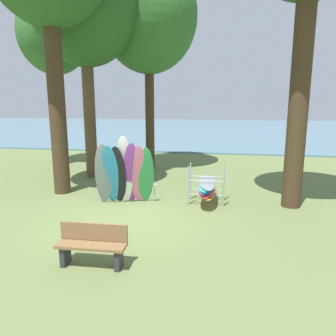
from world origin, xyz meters
The scene contains 8 objects.
ground_plane centered at (0.00, 0.00, 0.00)m, with size 80.00×80.00×0.00m, color olive.
lake_water centered at (0.00, 29.67, 0.05)m, with size 80.00×36.00×0.10m, color slate.
tree_mid_behind centered at (-2.84, 4.73, 7.09)m, with size 4.41×4.41×9.68m.
tree_far_left_back centered at (-5.57, 7.22, 6.42)m, with size 3.48×3.48×8.54m.
tree_far_right_back centered at (-0.71, 6.90, 6.98)m, with size 4.41×4.41×9.56m.
leaning_board_pile centered at (-0.23, 1.15, 1.00)m, with size 1.96×1.16×2.25m.
board_storage_rack centered at (2.35, 1.77, 0.55)m, with size 1.15×2.13×1.25m.
park_bench centered at (0.29, -2.75, 0.45)m, with size 1.41×0.44×0.85m.
Camera 1 is at (2.81, -8.45, 3.27)m, focal length 34.64 mm.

